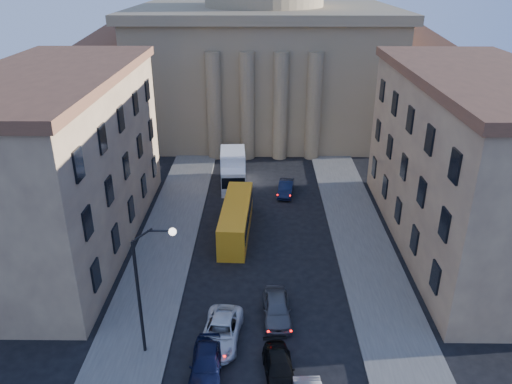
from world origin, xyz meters
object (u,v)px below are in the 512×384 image
(car_left_near, at_px, (206,363))
(box_truck, at_px, (233,171))
(street_lamp, at_px, (146,281))
(city_bus, at_px, (236,218))

(car_left_near, relative_size, box_truck, 0.68)
(street_lamp, bearing_deg, city_bus, 73.78)
(street_lamp, xyz_separation_m, car_left_near, (3.50, -1.76, -4.50))
(city_bus, bearing_deg, car_left_near, -90.58)
(car_left_near, distance_m, box_truck, 27.89)
(street_lamp, distance_m, car_left_near, 5.97)
(box_truck, bearing_deg, street_lamp, -101.47)
(car_left_near, xyz_separation_m, box_truck, (0.11, 27.87, 0.94))
(street_lamp, distance_m, city_bus, 16.41)
(street_lamp, relative_size, car_left_near, 1.92)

